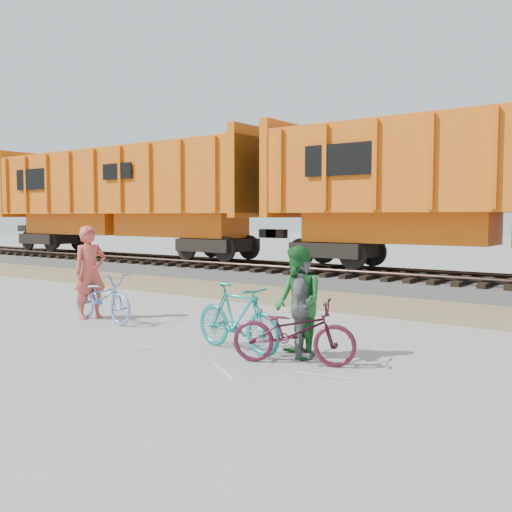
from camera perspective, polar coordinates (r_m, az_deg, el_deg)
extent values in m
plane|color=#9E9E99|center=(9.41, -2.49, -9.11)|extent=(120.00, 120.00, 0.00)
cube|color=#8B7C56|center=(14.07, 11.54, -4.76)|extent=(120.00, 3.00, 0.02)
cube|color=slate|center=(17.28, 16.31, -2.75)|extent=(120.00, 4.00, 0.30)
cube|color=black|center=(20.34, -1.22, -1.00)|extent=(0.22, 2.60, 0.12)
cube|color=black|center=(17.26, 16.32, -2.06)|extent=(0.22, 2.60, 0.12)
cylinder|color=#382821|center=(16.57, 15.50, -1.87)|extent=(120.00, 0.12, 0.12)
cylinder|color=#382821|center=(17.92, 17.09, -1.47)|extent=(120.00, 0.12, 0.12)
cube|color=black|center=(24.55, -12.95, 1.11)|extent=(11.20, 2.20, 0.80)
cube|color=orange|center=(24.53, -12.98, 3.10)|extent=(11.76, 1.65, 0.90)
cube|color=orange|center=(24.56, -13.05, 7.18)|extent=(14.00, 3.00, 2.60)
cube|color=#D0590D|center=(30.05, -21.76, 6.59)|extent=(0.30, 3.06, 3.10)
cube|color=#D0590D|center=(19.96, 0.18, 8.33)|extent=(0.30, 3.06, 3.10)
cube|color=black|center=(26.97, -21.56, 7.14)|extent=(2.20, 0.04, 0.90)
cube|color=black|center=(16.60, 23.73, -0.46)|extent=(11.20, 2.20, 0.80)
cube|color=orange|center=(16.56, 23.82, 2.47)|extent=(11.76, 1.65, 0.90)
cube|color=orange|center=(16.62, 23.99, 8.51)|extent=(14.00, 3.00, 2.60)
cube|color=#D0590D|center=(19.24, 3.37, 8.48)|extent=(0.30, 3.06, 3.10)
cube|color=black|center=(16.56, 8.27, 9.53)|extent=(2.20, 0.04, 0.90)
imported|color=#789EDC|center=(11.98, -15.11, -3.99)|extent=(1.95, 0.85, 0.99)
imported|color=teal|center=(9.03, -1.88, -6.17)|extent=(1.84, 0.74, 1.08)
imported|color=#4F162A|center=(8.28, 3.78, -7.57)|extent=(1.91, 1.23, 0.95)
imported|color=#D44F40|center=(12.37, -16.25, -1.58)|extent=(0.60, 0.79, 1.93)
imported|color=#216929|center=(8.59, 4.25, -4.61)|extent=(1.04, 0.99, 1.70)
imported|color=slate|center=(8.62, 4.63, -5.19)|extent=(0.65, 0.96, 1.52)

